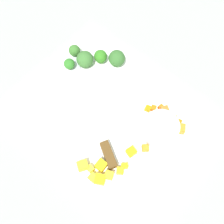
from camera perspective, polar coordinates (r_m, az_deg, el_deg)
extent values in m
plane|color=#939792|center=(0.59, 0.00, -0.89)|extent=(4.00, 4.00, 0.00)
cube|color=white|center=(0.58, 0.00, -0.65)|extent=(0.45, 0.35, 0.01)
cylinder|color=white|center=(0.55, 10.92, -3.87)|extent=(0.07, 0.07, 0.05)
cube|color=silver|center=(0.62, -7.08, 6.57)|extent=(0.16, 0.10, 0.00)
cube|color=#553817|center=(0.54, -0.81, -9.75)|extent=(0.06, 0.04, 0.02)
cube|color=orange|center=(0.59, 9.42, 0.82)|extent=(0.02, 0.02, 0.01)
cube|color=orange|center=(0.59, 11.12, 0.98)|extent=(0.01, 0.01, 0.01)
cube|color=orange|center=(0.55, 7.60, -8.14)|extent=(0.02, 0.02, 0.01)
cube|color=orange|center=(0.58, 15.36, -3.70)|extent=(0.02, 0.03, 0.02)
cube|color=orange|center=(0.58, 11.88, 0.25)|extent=(0.03, 0.03, 0.02)
cube|color=orange|center=(0.59, 13.96, -1.24)|extent=(0.01, 0.01, 0.01)
cube|color=orange|center=(0.58, 14.72, -2.37)|extent=(0.02, 0.02, 0.01)
cube|color=orange|center=(0.58, 8.17, 0.77)|extent=(0.02, 0.02, 0.01)
cube|color=yellow|center=(0.53, -2.49, -12.05)|extent=(0.02, 0.02, 0.02)
cube|color=yellow|center=(0.53, 1.82, -13.22)|extent=(0.02, 0.02, 0.01)
cube|color=yellow|center=(0.54, 4.39, -9.01)|extent=(0.02, 0.02, 0.01)
cube|color=yellow|center=(0.53, -2.75, -15.05)|extent=(0.03, 0.03, 0.02)
cube|color=yellow|center=(0.53, -6.64, -12.00)|extent=(0.03, 0.03, 0.02)
cube|color=yellow|center=(0.53, -0.69, -14.19)|extent=(0.02, 0.02, 0.02)
cube|color=yellow|center=(0.53, 2.88, -12.18)|extent=(0.02, 0.02, 0.01)
cube|color=yellow|center=(0.53, -4.22, -14.73)|extent=(0.02, 0.02, 0.01)
cube|color=yellow|center=(0.53, -4.94, -12.76)|extent=(0.01, 0.01, 0.01)
cylinder|color=#7FBF5A|center=(0.64, -9.53, 10.07)|extent=(0.01, 0.01, 0.01)
sphere|color=#2F7526|center=(0.63, -9.71, 10.74)|extent=(0.03, 0.03, 0.03)
cylinder|color=#85C167|center=(0.64, 1.07, 11.23)|extent=(0.01, 0.01, 0.01)
sphere|color=#32642A|center=(0.63, 1.10, 12.14)|extent=(0.04, 0.04, 0.04)
cylinder|color=#90B862|center=(0.65, -2.58, 11.73)|extent=(0.01, 0.01, 0.01)
sphere|color=#32781F|center=(0.64, -2.63, 12.53)|extent=(0.03, 0.03, 0.03)
cylinder|color=#92BB64|center=(0.65, -6.05, 10.96)|extent=(0.01, 0.01, 0.01)
sphere|color=#396B2F|center=(0.63, -6.20, 11.84)|extent=(0.04, 0.04, 0.04)
cylinder|color=#96C066|center=(0.67, -8.38, 12.98)|extent=(0.01, 0.01, 0.01)
sphere|color=#386E2A|center=(0.66, -8.53, 13.67)|extent=(0.03, 0.03, 0.03)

